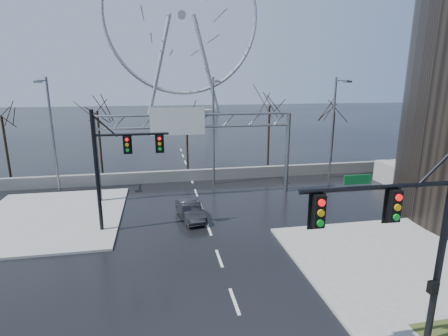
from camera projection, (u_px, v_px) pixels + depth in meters
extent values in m
plane|color=black|center=(234.00, 301.00, 15.78)|extent=(260.00, 260.00, 0.00)
cube|color=gray|center=(402.00, 258.00, 19.46)|extent=(12.00, 10.00, 0.15)
cube|color=gray|center=(51.00, 217.00, 25.23)|extent=(10.00, 12.00, 0.15)
cube|color=slate|center=(192.00, 175.00, 34.71)|extent=(52.00, 0.50, 1.10)
cylinder|color=black|center=(442.00, 249.00, 12.16)|extent=(0.24, 0.24, 8.00)
cylinder|color=black|center=(379.00, 187.00, 11.09)|extent=(5.40, 0.16, 0.16)
cube|color=black|center=(394.00, 206.00, 11.18)|extent=(0.35, 0.28, 1.05)
cube|color=black|center=(319.00, 211.00, 10.72)|extent=(0.35, 0.28, 1.05)
cylinder|color=black|center=(97.00, 173.00, 22.13)|extent=(0.24, 0.24, 8.00)
cylinder|color=black|center=(132.00, 134.00, 21.96)|extent=(4.60, 0.16, 0.16)
cube|color=black|center=(127.00, 144.00, 21.91)|extent=(0.35, 0.28, 1.05)
cube|color=black|center=(160.00, 143.00, 22.27)|extent=(0.35, 0.28, 1.05)
cylinder|color=slate|center=(97.00, 161.00, 27.79)|extent=(0.36, 0.36, 7.00)
cylinder|color=slate|center=(287.00, 153.00, 30.66)|extent=(0.36, 0.36, 7.00)
cylinder|color=slate|center=(196.00, 115.00, 28.37)|extent=(16.00, 0.20, 0.20)
cylinder|color=slate|center=(196.00, 127.00, 28.62)|extent=(16.00, 0.20, 0.20)
cube|color=#0A4D1E|center=(177.00, 121.00, 28.08)|extent=(4.20, 0.10, 2.00)
cube|color=silver|center=(178.00, 121.00, 28.03)|extent=(4.40, 0.02, 2.20)
cylinder|color=slate|center=(53.00, 137.00, 30.04)|extent=(0.20, 0.20, 10.00)
cylinder|color=slate|center=(42.00, 80.00, 27.85)|extent=(0.12, 2.20, 0.12)
cube|color=slate|center=(38.00, 82.00, 26.92)|extent=(0.50, 0.70, 0.18)
cylinder|color=slate|center=(213.00, 132.00, 32.55)|extent=(0.20, 0.20, 10.00)
cylinder|color=slate|center=(215.00, 80.00, 30.36)|extent=(0.12, 2.20, 0.12)
cube|color=slate|center=(217.00, 82.00, 29.43)|extent=(0.50, 0.70, 0.18)
cylinder|color=slate|center=(333.00, 129.00, 34.71)|extent=(0.20, 0.20, 10.00)
cylinder|color=slate|center=(342.00, 80.00, 32.51)|extent=(0.12, 2.20, 0.12)
cube|color=slate|center=(348.00, 82.00, 31.58)|extent=(0.50, 0.70, 0.18)
cylinder|color=black|center=(6.00, 148.00, 34.66)|extent=(0.24, 0.24, 6.30)
cylinder|color=black|center=(100.00, 144.00, 35.74)|extent=(0.24, 0.24, 6.75)
cylinder|color=black|center=(187.00, 144.00, 38.42)|extent=(0.24, 0.24, 5.85)
cylinder|color=black|center=(268.00, 138.00, 38.94)|extent=(0.24, 0.24, 7.02)
cylinder|color=black|center=(332.00, 139.00, 40.96)|extent=(0.24, 0.24, 6.12)
cube|color=gray|center=(184.00, 111.00, 107.10)|extent=(18.00, 6.00, 1.00)
torus|color=#B2B2B7|center=(182.00, 15.00, 100.40)|extent=(45.00, 1.00, 45.00)
cylinder|color=#B2B2B7|center=(182.00, 15.00, 100.40)|extent=(2.40, 1.50, 2.40)
cylinder|color=#B2B2B7|center=(159.00, 65.00, 102.56)|extent=(8.28, 1.20, 28.82)
cylinder|color=#B2B2B7|center=(206.00, 66.00, 105.07)|extent=(8.28, 1.20, 28.82)
imported|color=black|center=(190.00, 210.00, 25.04)|extent=(2.03, 4.07, 1.28)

